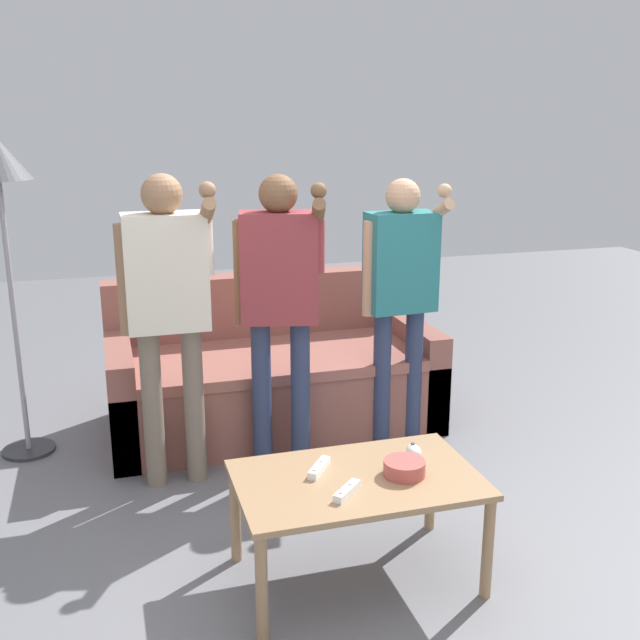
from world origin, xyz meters
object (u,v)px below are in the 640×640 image
object	(u,v)px
player_right	(401,282)
player_left	(168,296)
couch	(271,376)
coffee_table	(357,490)
game_remote_wand_near	(319,468)
snack_bowl	(404,468)
game_remote_nunchuk	(414,451)
game_remote_wand_far	(347,491)
player_center	(280,290)

from	to	relation	value
player_right	player_left	bearing A→B (deg)	-174.26
couch	coffee_table	distance (m)	1.63
coffee_table	game_remote_wand_near	distance (m)	0.17
snack_bowl	game_remote_wand_near	size ratio (longest dim) A/B	1.07
coffee_table	game_remote_nunchuk	bearing A→B (deg)	20.65
snack_bowl	game_remote_wand_far	xyz separation A→B (m)	(-0.26, -0.09, -0.01)
snack_bowl	game_remote_wand_near	bearing A→B (deg)	158.48
game_remote_nunchuk	player_center	xyz separation A→B (m)	(-0.33, 0.93, 0.49)
game_remote_nunchuk	player_left	size ratio (longest dim) A/B	0.06
coffee_table	game_remote_nunchuk	world-z (taller)	game_remote_nunchuk
game_remote_nunchuk	game_remote_wand_near	world-z (taller)	game_remote_nunchuk
game_remote_nunchuk	player_left	world-z (taller)	player_left
game_remote_wand_near	game_remote_wand_far	world-z (taller)	same
game_remote_nunchuk	player_left	bearing A→B (deg)	133.84
couch	player_left	distance (m)	1.10
game_remote_nunchuk	player_right	world-z (taller)	player_right
player_left	player_right	distance (m)	1.24
game_remote_wand_far	game_remote_wand_near	bearing A→B (deg)	102.32
player_center	player_right	bearing A→B (deg)	9.06
couch	player_right	bearing A→B (deg)	-38.17
coffee_table	player_left	distance (m)	1.32
coffee_table	couch	bearing A→B (deg)	89.13
game_remote_wand_near	game_remote_wand_far	xyz separation A→B (m)	(0.05, -0.21, 0.00)
player_left	player_right	world-z (taller)	player_left
coffee_table	snack_bowl	distance (m)	0.20
game_remote_wand_near	player_right	bearing A→B (deg)	54.21
couch	game_remote_wand_far	xyz separation A→B (m)	(-0.11, -1.75, 0.16)
player_left	player_center	bearing A→B (deg)	1.50
player_right	game_remote_wand_far	bearing A→B (deg)	-119.54
coffee_table	player_right	distance (m)	1.42
snack_bowl	couch	bearing A→B (deg)	95.33
snack_bowl	player_center	distance (m)	1.20
player_left	game_remote_wand_near	size ratio (longest dim) A/B	10.07
coffee_table	player_left	bearing A→B (deg)	120.39
game_remote_nunchuk	game_remote_wand_near	xyz separation A→B (m)	(-0.41, -0.02, -0.01)
coffee_table	player_left	xyz separation A→B (m)	(-0.60, 1.02, 0.58)
game_remote_wand_far	snack_bowl	bearing A→B (deg)	18.27
player_center	game_remote_wand_near	world-z (taller)	player_center
game_remote_nunchuk	game_remote_wand_far	size ratio (longest dim) A/B	0.65
player_left	snack_bowl	bearing A→B (deg)	-53.61
game_remote_wand_far	player_right	bearing A→B (deg)	60.46
coffee_table	player_center	distance (m)	1.18
player_right	game_remote_nunchuk	bearing A→B (deg)	-108.87
player_right	snack_bowl	bearing A→B (deg)	-111.12
player_right	game_remote_wand_far	world-z (taller)	player_right
couch	player_left	xyz separation A→B (m)	(-0.62, -0.61, 0.67)
couch	game_remote_nunchuk	xyz separation A→B (m)	(0.26, -1.52, 0.17)
player_center	game_remote_nunchuk	bearing A→B (deg)	-70.30
coffee_table	player_right	size ratio (longest dim) A/B	0.64
player_left	player_center	xyz separation A→B (m)	(0.55, 0.01, -0.01)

